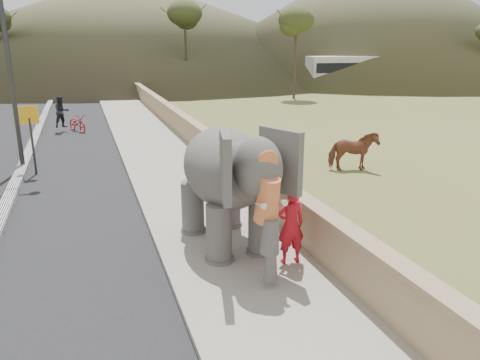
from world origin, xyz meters
The scene contains 16 objects.
ground centered at (0.00, 0.00, 0.00)m, with size 160.00×160.00×0.00m, color olive.
road centered at (-5.00, 10.00, 0.01)m, with size 7.00×120.00×0.03m, color black.
median centered at (-5.00, 10.00, 0.11)m, with size 0.35×120.00×0.22m, color black.
walkway centered at (0.00, 10.00, 0.07)m, with size 3.00×120.00×0.15m, color #9E9687.
parapet centered at (1.65, 10.00, 0.55)m, with size 0.30×120.00×1.10m, color tan.
lamppost centered at (-4.69, 12.08, 4.87)m, with size 1.76×0.36×8.00m.
signboard centered at (-4.50, 11.20, 1.64)m, with size 0.60×0.08×2.40m.
cow centered at (6.24, 8.23, 0.71)m, with size 0.77×1.69×1.42m, color brown.
distant_car centered at (17.39, 36.01, 0.72)m, with size 1.70×4.23×1.44m, color #ABABB1.
bus_white centered at (23.32, 34.21, 1.55)m, with size 2.50×11.00×3.10m, color silver.
bus_orange centered at (32.44, 33.76, 1.55)m, with size 2.50×11.00×3.10m, color orange.
hill_right centered at (36.00, 52.00, 8.00)m, with size 56.00×56.00×16.00m, color brown.
hill_far centered at (5.00, 70.00, 7.00)m, with size 80.00×80.00×14.00m, color brown.
elephant_and_man centered at (0.02, 3.38, 1.50)m, with size 2.35×3.90×2.71m.
motorcyclist centered at (-3.41, 19.29, 0.72)m, with size 1.81×1.80×1.86m.
trees centered at (-0.19, 29.19, 3.97)m, with size 47.15×45.76×9.47m.
Camera 1 is at (-2.78, -5.88, 4.47)m, focal length 35.00 mm.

